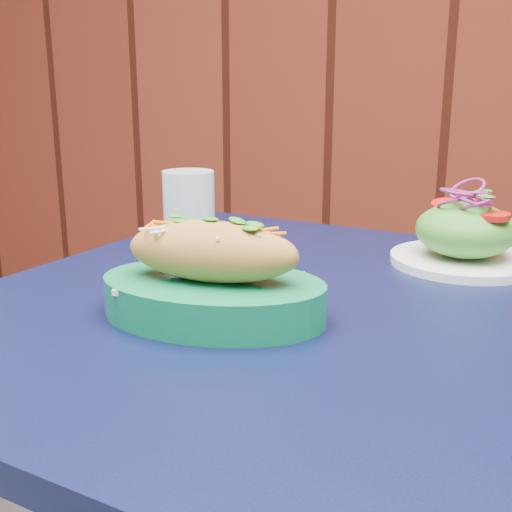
% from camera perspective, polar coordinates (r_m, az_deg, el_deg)
% --- Properties ---
extents(cafe_table, '(0.89, 0.89, 0.75)m').
position_cam_1_polar(cafe_table, '(0.79, 5.06, -10.20)').
color(cafe_table, black).
rests_on(cafe_table, ground).
extents(banh_mi_basket, '(0.26, 0.18, 0.12)m').
position_cam_1_polar(banh_mi_basket, '(0.69, -3.88, -2.10)').
color(banh_mi_basket, '#0D7444').
rests_on(banh_mi_basket, cafe_table).
extents(salad_plate, '(0.20, 0.20, 0.11)m').
position_cam_1_polar(salad_plate, '(0.94, 18.09, 1.73)').
color(salad_plate, white).
rests_on(salad_plate, cafe_table).
extents(water_glass, '(0.08, 0.08, 0.12)m').
position_cam_1_polar(water_glass, '(0.96, -5.97, 3.86)').
color(water_glass, silver).
rests_on(water_glass, cafe_table).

